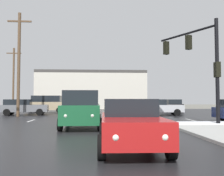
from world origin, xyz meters
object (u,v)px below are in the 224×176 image
object	(u,v)px
traffic_signal_mast	(199,57)
suv_tan	(47,104)
sedan_silver	(158,107)
sedan_red	(130,122)
sedan_grey	(23,107)
suv_green	(82,108)
utility_pole_distant	(13,77)
utility_pole_far	(19,62)
sedan_black	(170,105)

from	to	relation	value
traffic_signal_mast	suv_tan	xyz separation A→B (m)	(-12.45, 14.99, -3.19)
sedan_silver	sedan_red	distance (m)	17.06
suv_tan	sedan_grey	world-z (taller)	suv_tan
suv_tan	sedan_silver	bearing A→B (deg)	-22.96
suv_tan	sedan_grey	xyz separation A→B (m)	(-1.45, -4.66, -0.24)
suv_green	utility_pole_distant	distance (m)	27.60
traffic_signal_mast	utility_pole_far	bearing A→B (deg)	31.21
suv_tan	suv_green	bearing A→B (deg)	-69.96
sedan_red	suv_tan	distance (m)	23.12
traffic_signal_mast	utility_pole_distant	xyz separation A→B (m)	(-19.25, 23.44, 0.70)
sedan_black	utility_pole_far	xyz separation A→B (m)	(-16.53, -7.44, 4.21)
sedan_red	utility_pole_distant	bearing A→B (deg)	-154.01
utility_pole_far	sedan_black	bearing A→B (deg)	24.23
traffic_signal_mast	suv_green	bearing A→B (deg)	70.75
suv_green	sedan_silver	distance (m)	12.52
traffic_signal_mast	sedan_black	distance (m)	16.18
traffic_signal_mast	sedan_grey	bearing A→B (deg)	25.22
sedan_silver	suv_tan	world-z (taller)	suv_tan
traffic_signal_mast	utility_pole_far	distance (m)	15.97
utility_pole_far	utility_pole_distant	world-z (taller)	utility_pole_far
traffic_signal_mast	suv_green	xyz separation A→B (m)	(-7.31, -1.15, -3.19)
sedan_black	sedan_grey	bearing A→B (deg)	105.12
suv_green	sedan_grey	world-z (taller)	suv_green
sedan_silver	sedan_red	size ratio (longest dim) A/B	1.02
sedan_red	suv_tan	xyz separation A→B (m)	(-7.05, 22.02, 0.24)
suv_green	sedan_red	xyz separation A→B (m)	(1.92, -5.89, -0.24)
suv_green	utility_pole_far	size ratio (longest dim) A/B	0.50
sedan_grey	utility_pole_distant	distance (m)	14.75
sedan_silver	utility_pole_distant	bearing A→B (deg)	149.18
suv_tan	sedan_grey	bearing A→B (deg)	-104.87
suv_tan	sedan_black	bearing A→B (deg)	4.56
sedan_silver	utility_pole_far	distance (m)	14.05
sedan_grey	sedan_black	bearing A→B (deg)	11.73
suv_tan	utility_pole_distant	bearing A→B (deg)	131.22
sedan_silver	utility_pole_distant	size ratio (longest dim) A/B	0.49
suv_green	utility_pole_far	bearing A→B (deg)	-145.58
suv_tan	utility_pole_distant	distance (m)	11.52
traffic_signal_mast	sedan_red	world-z (taller)	traffic_signal_mast
suv_tan	sedan_grey	size ratio (longest dim) A/B	1.05
sedan_red	sedan_black	bearing A→B (deg)	161.59
traffic_signal_mast	sedan_black	size ratio (longest dim) A/B	1.36
sedan_black	sedan_grey	world-z (taller)	same
suv_tan	sedan_grey	distance (m)	4.88
suv_green	sedan_grey	bearing A→B (deg)	-150.39
suv_tan	utility_pole_distant	xyz separation A→B (m)	(-6.80, 8.45, 3.88)
traffic_signal_mast	utility_pole_far	size ratio (longest dim) A/B	0.65
sedan_red	utility_pole_far	bearing A→B (deg)	-149.67
utility_pole_distant	traffic_signal_mast	bearing A→B (deg)	-50.61
traffic_signal_mast	sedan_red	bearing A→B (deg)	114.35
sedan_red	utility_pole_far	distance (m)	17.80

